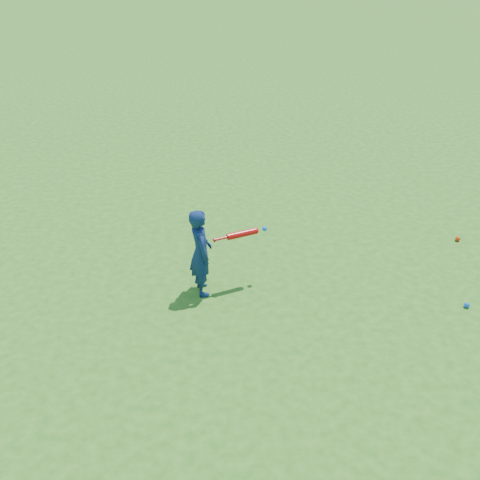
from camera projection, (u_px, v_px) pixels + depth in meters
The scene contains 5 objects.
ground at pixel (246, 269), 6.90m from camera, with size 80.00×80.00×0.00m, color #2B6A19.
child at pixel (201, 252), 6.20m from camera, with size 0.40×0.26×1.10m, color #10234C.
ground_ball_red at pixel (458, 239), 7.48m from camera, with size 0.07×0.07×0.07m, color red.
ground_ball_blue at pixel (467, 305), 6.19m from camera, with size 0.06×0.06×0.06m, color blue.
bat_swing at pixel (244, 233), 6.28m from camera, with size 0.64×0.31×0.08m.
Camera 1 is at (-0.22, -5.74, 3.84)m, focal length 40.00 mm.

